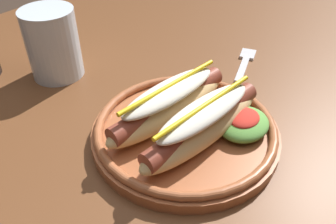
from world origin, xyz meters
name	(u,v)px	position (x,y,z in m)	size (l,w,h in m)	color
dining_table	(148,125)	(0.00, 0.00, 0.64)	(1.22, 0.92, 0.74)	brown
hot_dog_plate	(188,123)	(-0.07, -0.14, 0.77)	(0.25, 0.25, 0.08)	#9E5633
fork	(245,62)	(0.16, -0.10, 0.74)	(0.12, 0.06, 0.00)	silver
water_cup	(53,44)	(-0.08, 0.13, 0.80)	(0.09, 0.09, 0.12)	silver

